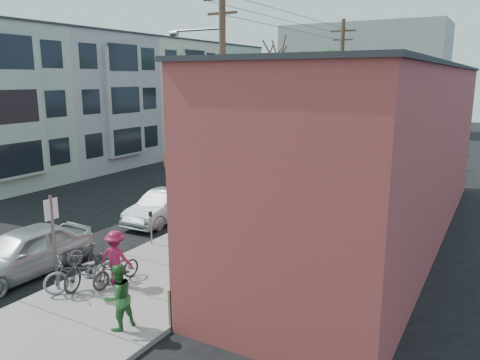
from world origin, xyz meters
The scene contains 26 objects.
ground centered at (0.00, 0.00, 0.00)m, with size 120.00×120.00×0.00m, color black.
sidewalk centered at (4.25, 11.00, 0.07)m, with size 4.50×58.00×0.15m, color gray.
cafe_building centered at (8.99, 4.99, 3.30)m, with size 6.60×20.20×6.61m.
apartment_row centered at (-11.85, 14.00, 4.50)m, with size 6.30×32.00×9.00m.
end_cap_building centered at (-2.00, 42.00, 6.00)m, with size 18.00×8.00×12.00m, color #A09F9B.
sign_post centered at (2.35, -4.95, 1.83)m, with size 0.07×0.45×2.80m.
parking_meter_near centered at (2.25, -0.69, 0.98)m, with size 0.14×0.14×1.24m.
parking_meter_far centered at (2.25, 7.91, 0.98)m, with size 0.14×0.14×1.24m.
utility_pole_near centered at (2.39, 4.06, 5.41)m, with size 3.57×0.28×10.00m.
utility_pole_far centered at (2.45, 20.21, 5.34)m, with size 1.80×0.28×10.00m.
tree_bare centered at (2.80, 8.11, 3.32)m, with size 0.24×0.24×6.35m.
tree_leafy_mid centered at (2.80, 16.48, 6.13)m, with size 3.54×3.54×7.77m.
tree_leafy_far centered at (2.80, 26.96, 6.12)m, with size 4.06×4.06×8.02m.
patio_chair_a centered at (6.12, -2.29, 0.59)m, with size 0.50×0.50×0.88m, color #113F24, non-canonical shape.
patio_chair_b centered at (5.87, -2.01, 0.59)m, with size 0.50×0.50×0.88m, color #113F24, non-canonical shape.
patron_grey centered at (5.57, 1.20, 0.92)m, with size 0.57×0.37×1.55m, color gray.
patron_green centered at (5.45, -5.67, 0.97)m, with size 0.80×0.62×1.64m, color #2A6B2C.
cyclist centered at (3.58, -3.83, 0.97)m, with size 1.06×0.61×1.65m, color maroon.
cyclist_bike centered at (3.58, -3.83, 0.60)m, with size 0.60×1.71×0.90m, color black.
parked_bike_a centered at (2.86, -4.35, 0.74)m, with size 0.55×1.96×1.18m, color black.
parked_bike_b centered at (3.00, -4.66, 0.69)m, with size 0.71×2.04×1.07m, color slate.
car_0 centered at (0.36, -4.57, 0.77)m, with size 1.83×4.55×1.55m, color #B8BCC0.
car_1 centered at (0.56, 2.07, 0.67)m, with size 1.42×4.07×1.34m, color #B8BBC0.
car_2 centered at (0.80, 8.53, 0.72)m, with size 2.01×4.94×1.43m, color black.
car_3 centered at (0.80, 14.10, 0.72)m, with size 2.40×5.20×1.45m, color #B8BDC1.
bus centered at (-2.52, 25.04, 1.41)m, with size 2.37×10.15×2.83m, color silver.
Camera 1 is at (13.17, -13.26, 6.16)m, focal length 35.00 mm.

